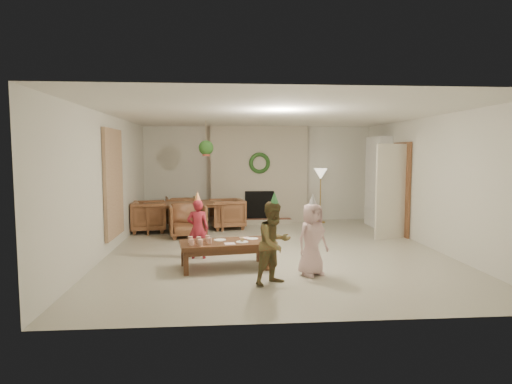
{
  "coord_description": "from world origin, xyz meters",
  "views": [
    {
      "loc": [
        -0.95,
        -7.87,
        1.81
      ],
      "look_at": [
        -0.3,
        0.4,
        1.05
      ],
      "focal_mm": 30.06,
      "sensor_mm": 36.0,
      "label": 1
    }
  ],
  "objects": [
    {
      "name": "floor",
      "position": [
        0.0,
        0.0,
        0.0
      ],
      "size": [
        7.0,
        7.0,
        0.0
      ],
      "primitive_type": "plane",
      "color": "#B7B29E",
      "rests_on": "ground"
    },
    {
      "name": "ceiling",
      "position": [
        0.0,
        0.0,
        2.5
      ],
      "size": [
        7.0,
        7.0,
        0.0
      ],
      "primitive_type": "plane",
      "rotation": [
        3.14,
        0.0,
        0.0
      ],
      "color": "white",
      "rests_on": "wall_back"
    },
    {
      "name": "wall_back",
      "position": [
        0.0,
        3.5,
        1.25
      ],
      "size": [
        7.0,
        0.0,
        7.0
      ],
      "primitive_type": "plane",
      "rotation": [
        1.57,
        0.0,
        0.0
      ],
      "color": "silver",
      "rests_on": "floor"
    },
    {
      "name": "wall_front",
      "position": [
        0.0,
        -3.5,
        1.25
      ],
      "size": [
        7.0,
        0.0,
        7.0
      ],
      "primitive_type": "plane",
      "rotation": [
        -1.57,
        0.0,
        0.0
      ],
      "color": "silver",
      "rests_on": "floor"
    },
    {
      "name": "wall_left",
      "position": [
        -3.0,
        0.0,
        1.25
      ],
      "size": [
        0.0,
        7.0,
        7.0
      ],
      "primitive_type": "plane",
      "rotation": [
        1.57,
        0.0,
        1.57
      ],
      "color": "silver",
      "rests_on": "floor"
    },
    {
      "name": "wall_right",
      "position": [
        3.0,
        0.0,
        1.25
      ],
      "size": [
        0.0,
        7.0,
        7.0
      ],
      "primitive_type": "plane",
      "rotation": [
        1.57,
        0.0,
        -1.57
      ],
      "color": "silver",
      "rests_on": "floor"
    },
    {
      "name": "fireplace_mass",
      "position": [
        0.0,
        3.3,
        1.25
      ],
      "size": [
        2.5,
        0.4,
        2.5
      ],
      "primitive_type": "cube",
      "color": "maroon",
      "rests_on": "floor"
    },
    {
      "name": "fireplace_hearth",
      "position": [
        0.0,
        2.95,
        0.06
      ],
      "size": [
        1.6,
        0.3,
        0.12
      ],
      "primitive_type": "cube",
      "color": "maroon",
      "rests_on": "floor"
    },
    {
      "name": "fireplace_firebox",
      "position": [
        0.0,
        3.12,
        0.45
      ],
      "size": [
        0.75,
        0.12,
        0.75
      ],
      "primitive_type": "cube",
      "color": "black",
      "rests_on": "floor"
    },
    {
      "name": "fireplace_wreath",
      "position": [
        0.0,
        3.07,
        1.55
      ],
      "size": [
        0.54,
        0.1,
        0.54
      ],
      "primitive_type": "torus",
      "rotation": [
        1.57,
        0.0,
        0.0
      ],
      "color": "#1C4319",
      "rests_on": "fireplace_mass"
    },
    {
      "name": "floor_lamp_base",
      "position": [
        1.58,
        3.0,
        0.01
      ],
      "size": [
        0.26,
        0.26,
        0.03
      ],
      "primitive_type": "cylinder",
      "color": "gold",
      "rests_on": "floor"
    },
    {
      "name": "floor_lamp_post",
      "position": [
        1.58,
        3.0,
        0.66
      ],
      "size": [
        0.03,
        0.03,
        1.27
      ],
      "primitive_type": "cylinder",
      "color": "gold",
      "rests_on": "floor"
    },
    {
      "name": "floor_lamp_shade",
      "position": [
        1.58,
        3.0,
        1.27
      ],
      "size": [
        0.34,
        0.34,
        0.28
      ],
      "primitive_type": "cone",
      "rotation": [
        3.14,
        0.0,
        0.0
      ],
      "color": "beige",
      "rests_on": "floor_lamp_post"
    },
    {
      "name": "bookshelf_carcass",
      "position": [
        2.84,
        2.3,
        1.1
      ],
      "size": [
        0.3,
        1.0,
        2.2
      ],
      "primitive_type": "cube",
      "color": "white",
      "rests_on": "floor"
    },
    {
      "name": "bookshelf_shelf_a",
      "position": [
        2.82,
        2.3,
        0.45
      ],
      "size": [
        0.3,
        0.92,
        0.03
      ],
      "primitive_type": "cube",
      "color": "white",
      "rests_on": "bookshelf_carcass"
    },
    {
      "name": "bookshelf_shelf_b",
      "position": [
        2.82,
        2.3,
        0.85
      ],
      "size": [
        0.3,
        0.92,
        0.03
      ],
      "primitive_type": "cube",
      "color": "white",
      "rests_on": "bookshelf_carcass"
    },
    {
      "name": "bookshelf_shelf_c",
      "position": [
        2.82,
        2.3,
        1.25
      ],
      "size": [
        0.3,
        0.92,
        0.03
      ],
      "primitive_type": "cube",
      "color": "white",
      "rests_on": "bookshelf_carcass"
    },
    {
      "name": "bookshelf_shelf_d",
      "position": [
        2.82,
        2.3,
        1.65
      ],
      "size": [
        0.3,
        0.92,
        0.03
      ],
      "primitive_type": "cube",
      "color": "white",
      "rests_on": "bookshelf_carcass"
    },
    {
      "name": "books_row_lower",
      "position": [
        2.8,
        2.15,
        0.59
      ],
      "size": [
        0.2,
        0.4,
        0.24
      ],
      "primitive_type": "cube",
      "color": "#B44421",
      "rests_on": "bookshelf_shelf_a"
    },
    {
      "name": "books_row_mid",
      "position": [
        2.8,
        2.35,
        0.99
      ],
      "size": [
        0.2,
        0.44,
        0.24
      ],
      "primitive_type": "cube",
      "color": "navy",
      "rests_on": "bookshelf_shelf_b"
    },
    {
      "name": "books_row_upper",
      "position": [
        2.8,
        2.2,
        1.38
      ],
      "size": [
        0.2,
        0.36,
        0.22
      ],
      "primitive_type": "cube",
      "color": "gold",
      "rests_on": "bookshelf_shelf_c"
    },
    {
      "name": "door_frame",
      "position": [
        2.96,
        1.2,
        1.02
      ],
      "size": [
        0.05,
        0.86,
        2.04
      ],
      "primitive_type": "cube",
      "color": "brown",
      "rests_on": "floor"
    },
    {
      "name": "door_leaf",
      "position": [
        2.58,
        0.82,
        1.0
      ],
      "size": [
        0.77,
        0.32,
        2.0
      ],
      "primitive_type": "cube",
      "rotation": [
        0.0,
        0.0,
        -1.22
      ],
      "color": "beige",
      "rests_on": "floor"
    },
    {
      "name": "curtain_panel",
      "position": [
        -2.96,
        0.2,
        1.25
      ],
      "size": [
        0.06,
        1.2,
        2.0
      ],
      "primitive_type": "cube",
      "color": "tan",
      "rests_on": "wall_left"
    },
    {
      "name": "dining_table",
      "position": [
        -1.84,
        2.14,
        0.32
      ],
      "size": [
        2.0,
        1.33,
        0.65
      ],
      "primitive_type": "imported",
      "rotation": [
        0.0,
        0.0,
        0.17
      ],
      "color": "brown",
      "rests_on": "floor"
    },
    {
      "name": "dining_chair_near",
      "position": [
        -1.71,
        1.34,
        0.36
      ],
      "size": [
        0.89,
        0.91,
        0.72
      ],
      "primitive_type": "imported",
      "rotation": [
        0.0,
        0.0,
        0.17
      ],
      "color": "brown",
      "rests_on": "floor"
    },
    {
      "name": "dining_chair_far",
      "position": [
        -1.98,
        2.94,
        0.36
      ],
      "size": [
        0.89,
        0.91,
        0.72
      ],
      "primitive_type": "imported",
      "rotation": [
        0.0,
        0.0,
        3.31
      ],
      "color": "brown",
      "rests_on": "floor"
    },
    {
      "name": "dining_chair_left",
      "position": [
        -2.64,
        2.0,
        0.36
      ],
      "size": [
        0.91,
        0.89,
        0.72
      ],
      "primitive_type": "imported",
      "rotation": [
        0.0,
        0.0,
        1.74
      ],
      "color": "brown",
      "rests_on": "floor"
    },
    {
      "name": "dining_chair_right",
      "position": [
        -0.84,
        2.32,
        0.36
      ],
      "size": [
        0.91,
        0.89,
        0.72
      ],
      "primitive_type": "imported",
      "rotation": [
        0.0,
        0.0,
        -1.4
      ],
      "color": "brown",
      "rests_on": "floor"
    },
    {
      "name": "hanging_plant_cord",
      "position": [
        -1.3,
        1.5,
        2.15
      ],
      "size": [
        0.01,
        0.01,
        0.7
      ],
      "primitive_type": "cylinder",
      "color": "tan",
      "rests_on": "ceiling"
    },
    {
      "name": "hanging_plant_pot",
      "position": [
        -1.3,
        1.5,
        1.8
      ],
      "size": [
        0.16,
        0.16,
        0.12
      ],
      "primitive_type": "cylinder",
      "color": "#9F4533",
      "rests_on": "hanging_plant_cord"
    },
    {
      "name": "hanging_plant_foliage",
      "position": [
        -1.3,
        1.5,
        1.92
      ],
      "size": [
        0.32,
        0.32,
        0.32
      ],
      "primitive_type": "sphere",
      "color": "#204A18",
      "rests_on": "hanging_plant_pot"
    },
    {
      "name": "coffee_table_top",
      "position": [
        -0.93,
        -1.24,
        0.39
      ],
      "size": [
        1.46,
        0.89,
        0.06
      ],
      "primitive_type": "cube",
      "rotation": [
        0.0,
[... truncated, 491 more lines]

